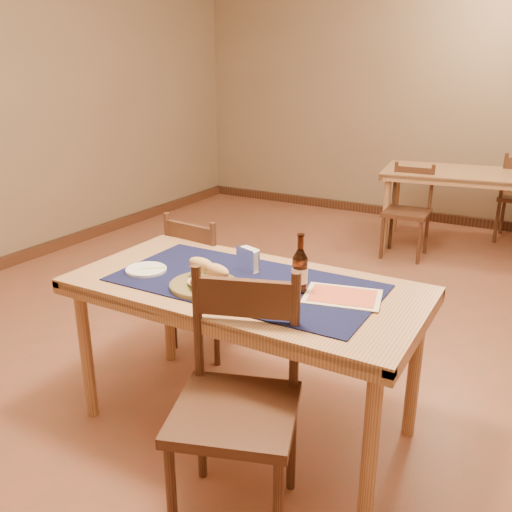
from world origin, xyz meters
The scene contains 14 objects.
room centered at (0.00, 0.00, 1.40)m, with size 6.04×7.04×2.84m.
main_table centered at (0.00, -0.80, 0.67)m, with size 1.60×0.80×0.75m.
placemat centered at (0.00, -0.80, 0.75)m, with size 1.20×0.60×0.01m, color #10133C.
baseboard centered at (0.00, 0.00, 0.05)m, with size 6.00×7.00×0.10m.
back_table centered at (0.46, 2.61, 0.67)m, with size 1.72×1.02×0.75m.
chair_main_far centered at (-0.59, -0.25, 0.46)m, with size 0.45×0.45×0.88m.
chair_main_near centered at (0.25, -1.28, 0.50)m, with size 0.57×0.57×0.97m.
chair_back_near centered at (-0.01, 2.13, 0.44)m, with size 0.41×0.41×0.84m.
sandwich_plate centered at (-0.12, -0.94, 0.79)m, with size 0.31×0.31×0.12m.
side_plate centered at (-0.48, -0.91, 0.76)m, with size 0.19×0.19×0.02m.
fork centered at (-0.44, -0.89, 0.77)m, with size 0.10×0.08×0.00m.
beer_bottle centered at (0.26, -0.78, 0.85)m, with size 0.07×0.07×0.26m.
napkin_holder centered at (-0.06, -0.66, 0.81)m, with size 0.14×0.09×0.11m.
menu_card centered at (0.44, -0.74, 0.76)m, with size 0.36×0.30×0.01m.
Camera 1 is at (1.17, -2.75, 1.68)m, focal length 38.00 mm.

